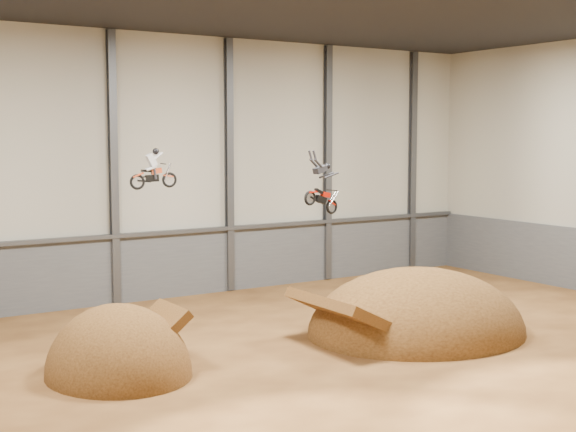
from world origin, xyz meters
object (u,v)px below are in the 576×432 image
object	(u,v)px
fmx_rider_a	(154,167)
fmx_rider_b	(319,183)
takeoff_ramp	(119,375)
landing_ramp	(417,333)

from	to	relation	value
fmx_rider_a	fmx_rider_b	bearing A→B (deg)	-18.27
fmx_rider_a	fmx_rider_b	world-z (taller)	fmx_rider_a
takeoff_ramp	landing_ramp	distance (m)	13.34
takeoff_ramp	landing_ramp	size ratio (longest dim) A/B	0.60
takeoff_ramp	landing_ramp	xyz separation A→B (m)	(13.29, -1.16, 0.00)
takeoff_ramp	fmx_rider_a	xyz separation A→B (m)	(3.03, 3.60, 7.38)
takeoff_ramp	landing_ramp	bearing A→B (deg)	-4.97
fmx_rider_a	takeoff_ramp	bearing A→B (deg)	-124.94
fmx_rider_a	fmx_rider_b	distance (m)	7.02
takeoff_ramp	fmx_rider_a	size ratio (longest dim) A/B	2.99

